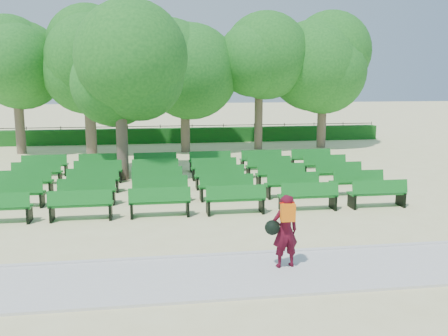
{
  "coord_description": "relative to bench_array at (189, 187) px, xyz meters",
  "views": [
    {
      "loc": [
        -1.72,
        -16.95,
        4.08
      ],
      "look_at": [
        0.7,
        -1.0,
        1.1
      ],
      "focal_mm": 40.0,
      "sensor_mm": 36.0,
      "label": 1
    }
  ],
  "objects": [
    {
      "name": "bench_array",
      "position": [
        0.0,
        0.0,
        0.0
      ],
      "size": [
        1.84,
        0.7,
        1.13
      ],
      "rotation": [
        0.0,
        0.0,
        -0.08
      ],
      "color": "#136F20",
      "rests_on": "ground"
    },
    {
      "name": "person",
      "position": [
        1.37,
        -7.98,
        0.79
      ],
      "size": [
        0.77,
        0.48,
        1.58
      ],
      "rotation": [
        0.0,
        0.0,
        3.29
      ],
      "color": "#460A18",
      "rests_on": "ground"
    },
    {
      "name": "fence",
      "position": [
        0.31,
        13.57,
        -0.09
      ],
      "size": [
        26.0,
        0.1,
        1.02
      ],
      "primitive_type": null,
      "color": "black",
      "rests_on": "ground"
    },
    {
      "name": "tree_line",
      "position": [
        0.31,
        9.17,
        -0.09
      ],
      "size": [
        21.8,
        6.8,
        7.04
      ],
      "primitive_type": null,
      "color": "#217020",
      "rests_on": "ground"
    },
    {
      "name": "tree_among",
      "position": [
        -2.46,
        2.19,
        4.02
      ],
      "size": [
        4.29,
        4.29,
        6.07
      ],
      "color": "brown",
      "rests_on": "ground"
    },
    {
      "name": "curb",
      "position": [
        0.31,
        -7.08,
        -0.04
      ],
      "size": [
        30.0,
        0.12,
        0.1
      ],
      "primitive_type": "cube",
      "color": "silver",
      "rests_on": "ground"
    },
    {
      "name": "ground",
      "position": [
        0.31,
        -0.83,
        -0.09
      ],
      "size": [
        120.0,
        120.0,
        0.0
      ],
      "primitive_type": "plane",
      "color": "beige"
    },
    {
      "name": "hedge",
      "position": [
        0.31,
        13.17,
        0.36
      ],
      "size": [
        26.0,
        0.7,
        0.9
      ],
      "primitive_type": "cube",
      "color": "#155418",
      "rests_on": "ground"
    },
    {
      "name": "paving",
      "position": [
        0.31,
        -8.23,
        -0.06
      ],
      "size": [
        30.0,
        2.2,
        0.06
      ],
      "primitive_type": "cube",
      "color": "silver",
      "rests_on": "ground"
    }
  ]
}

